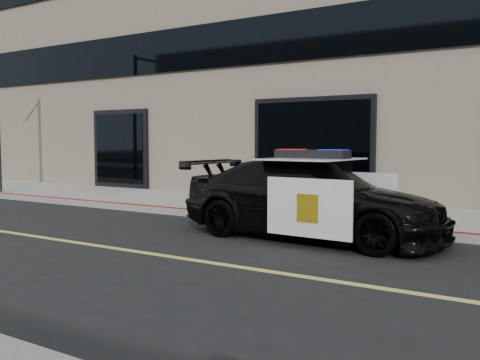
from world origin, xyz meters
The scene contains 5 objects.
ground centered at (0.00, 0.00, 0.00)m, with size 120.00×120.00×0.00m, color black.
sidewalk_n centered at (0.00, 5.25, 0.07)m, with size 60.00×3.50×0.15m, color gray.
building_n centered at (0.00, 10.50, 6.00)m, with size 60.00×7.00×12.00m, color #756856.
police_car centered at (1.03, 2.54, 0.70)m, with size 2.43×4.96×1.57m.
fire_hydrant centered at (-1.52, 4.56, 0.49)m, with size 0.32×0.45×0.72m.
Camera 1 is at (4.98, -6.05, 1.72)m, focal length 40.00 mm.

